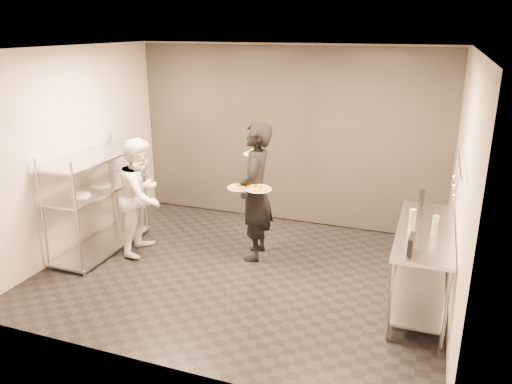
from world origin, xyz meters
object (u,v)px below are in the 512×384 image
(prep_counter, at_px, (423,254))
(pos_monitor, at_px, (411,244))
(chef, at_px, (142,196))
(pizza_plate_far, at_px, (259,188))
(pass_rack, at_px, (98,198))
(bottle_green, at_px, (412,220))
(bottle_clear, at_px, (435,225))
(waiter, at_px, (255,192))
(bottle_dark, at_px, (422,198))
(pizza_plate_near, at_px, (239,187))
(salad_plate, at_px, (253,152))

(prep_counter, height_order, pos_monitor, pos_monitor)
(chef, distance_m, pizza_plate_far, 1.69)
(chef, height_order, pizza_plate_far, chef)
(pass_rack, relative_size, bottle_green, 6.31)
(pizza_plate_far, relative_size, bottle_clear, 1.59)
(waiter, height_order, bottle_dark, waiter)
(prep_counter, distance_m, pos_monitor, 0.78)
(prep_counter, distance_m, waiter, 2.27)
(chef, height_order, bottle_clear, chef)
(pass_rack, bearing_deg, pizza_plate_near, 8.67)
(waiter, bearing_deg, prep_counter, 67.47)
(pass_rack, distance_m, bottle_dark, 4.32)
(bottle_green, bearing_deg, chef, 175.52)
(pass_rack, relative_size, pizza_plate_near, 5.30)
(pizza_plate_near, bearing_deg, prep_counter, -7.38)
(bottle_green, xyz_separation_m, bottle_clear, (0.24, -0.00, -0.02))
(pass_rack, distance_m, pizza_plate_near, 2.04)
(bottle_green, relative_size, bottle_dark, 1.19)
(chef, relative_size, pizza_plate_near, 5.39)
(waiter, relative_size, bottle_green, 7.40)
(prep_counter, relative_size, pizza_plate_near, 5.96)
(pass_rack, distance_m, chef, 0.63)
(waiter, xyz_separation_m, bottle_clear, (2.27, -0.63, 0.09))
(prep_counter, xyz_separation_m, waiter, (-2.18, 0.52, 0.31))
(pass_rack, xyz_separation_m, waiter, (2.15, 0.52, 0.17))
(waiter, distance_m, bottle_dark, 2.11)
(bottle_green, bearing_deg, prep_counter, 35.93)
(pass_rack, xyz_separation_m, salad_plate, (2.02, 0.79, 0.64))
(bottle_clear, bearing_deg, bottle_dark, 101.51)
(chef, bearing_deg, pass_rack, 98.99)
(bottle_clear, bearing_deg, bottle_green, 178.86)
(bottle_green, distance_m, bottle_dark, 0.85)
(chef, xyz_separation_m, bottle_dark, (3.64, 0.57, 0.21))
(prep_counter, height_order, chef, chef)
(pizza_plate_far, xyz_separation_m, salad_plate, (-0.25, 0.47, 0.34))
(bottle_clear, relative_size, bottle_dark, 1.00)
(pos_monitor, bearing_deg, bottle_clear, 72.52)
(prep_counter, bearing_deg, bottle_clear, -52.21)
(pizza_plate_near, xyz_separation_m, bottle_clear, (2.42, -0.41, -0.03))
(bottle_green, height_order, bottle_dark, bottle_green)
(pizza_plate_near, relative_size, pizza_plate_far, 0.88)
(pizza_plate_far, height_order, pos_monitor, pizza_plate_far)
(waiter, height_order, pos_monitor, waiter)
(pass_rack, bearing_deg, bottle_green, -1.45)
(waiter, bearing_deg, bottle_clear, 65.29)
(prep_counter, height_order, bottle_green, bottle_green)
(prep_counter, height_order, bottle_clear, bottle_clear)
(bottle_green, bearing_deg, pizza_plate_near, 169.36)
(pizza_plate_near, height_order, bottle_green, bottle_green)
(pos_monitor, bearing_deg, pizza_plate_far, 156.38)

